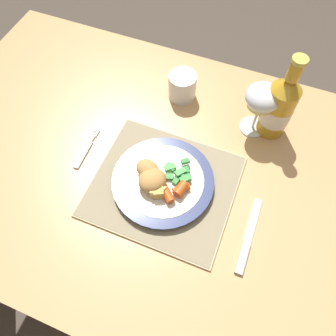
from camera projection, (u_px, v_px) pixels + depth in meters
ground_plane at (179, 256)px, 1.44m from camera, size 6.00×6.00×0.00m
dining_table at (186, 193)px, 0.87m from camera, size 1.44×0.81×0.74m
placemat at (163, 186)px, 0.78m from camera, size 0.33×0.30×0.01m
dinner_plate at (163, 181)px, 0.77m from camera, size 0.24×0.24×0.02m
breaded_croquettes at (152, 178)px, 0.74m from camera, size 0.10×0.10×0.04m
green_beans_pile at (179, 173)px, 0.76m from camera, size 0.08×0.07×0.02m
glazed_carrots at (176, 191)px, 0.74m from camera, size 0.07×0.07×0.02m
fork at (85, 151)px, 0.83m from camera, size 0.02×0.12×0.01m
table_knife at (247, 242)px, 0.71m from camera, size 0.02×0.18×0.01m
wine_glass at (263, 99)px, 0.77m from camera, size 0.09×0.09×0.15m
bottle at (279, 106)px, 0.79m from camera, size 0.07×0.07×0.24m
roast_potatoes at (157, 189)px, 0.74m from camera, size 0.05×0.05×0.03m
drinking_cup at (182, 86)px, 0.89m from camera, size 0.08×0.08×0.08m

